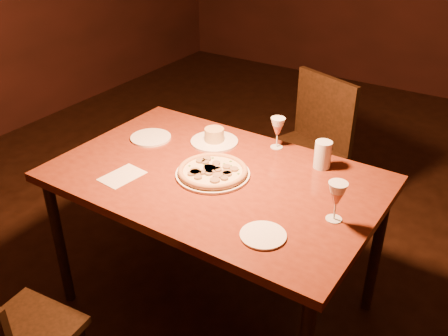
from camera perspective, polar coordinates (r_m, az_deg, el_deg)
The scene contains 11 objects.
floor at distance 2.87m, azimuth 6.33°, elevation -13.69°, with size 7.00×7.00×0.00m, color black.
dining_table at distance 2.33m, azimuth -0.98°, elevation -2.27°, with size 1.51×0.98×0.80m.
chair_far at distance 3.15m, azimuth 9.35°, elevation 2.55°, with size 0.60×0.60×0.97m.
pizza_plate at distance 2.28m, azimuth -1.29°, elevation -0.40°, with size 0.34×0.34×0.04m.
ramekin_saucer at distance 2.58m, azimuth -1.11°, elevation 3.44°, with size 0.25×0.25×0.08m.
wine_glass_far at distance 2.52m, azimuth 6.12°, elevation 4.01°, with size 0.07×0.07×0.16m, color #B86B4C, non-canonical shape.
wine_glass_right at distance 2.00m, azimuth 12.68°, elevation -3.76°, with size 0.08×0.08×0.17m, color #B86B4C, non-canonical shape.
water_tumbler at distance 2.37m, azimuth 11.22°, elevation 1.51°, with size 0.08×0.08×0.13m, color silver.
side_plate_left at distance 2.65m, azimuth -8.37°, elevation 3.46°, with size 0.21×0.21×0.01m, color white.
side_plate_near at distance 1.92m, azimuth 4.49°, elevation -7.67°, with size 0.18×0.18×0.01m, color white.
menu_card at distance 2.33m, azimuth -11.55°, elevation -0.91°, with size 0.13×0.20×0.00m, color silver.
Camera 1 is at (0.86, -1.91, 1.97)m, focal length 40.00 mm.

